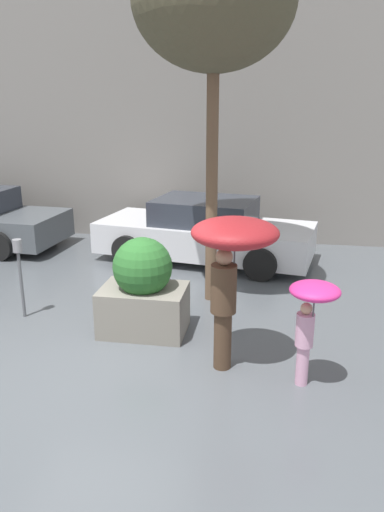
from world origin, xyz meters
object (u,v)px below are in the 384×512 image
object	(u,v)px
person_adult	(232,249)
street_tree	(214,1)
person_child	(311,309)
parked_car_near	(205,232)
planter_box	(143,290)
parking_meter	(19,262)

from	to	relation	value
person_adult	street_tree	size ratio (longest dim) A/B	0.34
person_child	parked_car_near	distance (m)	5.19
planter_box	street_tree	size ratio (longest dim) A/B	0.25
street_tree	parking_meter	distance (m)	4.92
person_adult	person_child	world-z (taller)	person_adult
person_child	parked_car_near	bearing A→B (deg)	151.14
planter_box	person_child	bearing A→B (deg)	-26.22
person_adult	person_child	size ratio (longest dim) A/B	1.46
person_adult	parking_meter	size ratio (longest dim) A/B	1.53
parked_car_near	parking_meter	xyz separation A→B (m)	(-2.44, -3.46, 0.30)
person_child	parked_car_near	size ratio (longest dim) A/B	0.28
planter_box	street_tree	world-z (taller)	street_tree
planter_box	parked_car_near	bearing A→B (deg)	83.78
person_child	parking_meter	size ratio (longest dim) A/B	1.05
person_adult	parked_car_near	bearing A→B (deg)	64.76
parked_car_near	parking_meter	size ratio (longest dim) A/B	3.72
planter_box	parking_meter	size ratio (longest dim) A/B	1.13
planter_box	parking_meter	distance (m)	2.07
planter_box	person_child	world-z (taller)	planter_box
planter_box	person_child	xyz separation A→B (m)	(2.32, -1.14, 0.36)
street_tree	parked_car_near	bearing A→B (deg)	100.74
planter_box	parked_car_near	size ratio (longest dim) A/B	0.30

